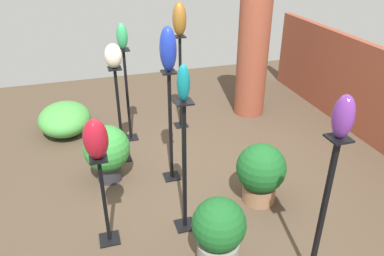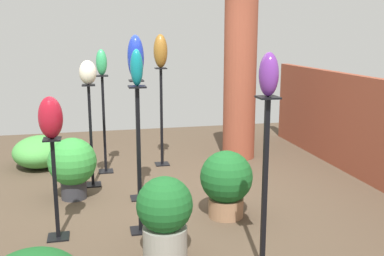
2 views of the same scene
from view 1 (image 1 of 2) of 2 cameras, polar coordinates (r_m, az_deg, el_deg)
name	(u,v)px [view 1 (image 1 of 2)]	position (r m, az deg, el deg)	size (l,w,h in m)	color
ground_plane	(189,179)	(4.73, -0.43, -7.79)	(8.00, 8.00, 0.00)	#4C3D2D
brick_pillar	(254,42)	(6.07, 9.37, 12.76)	(0.50, 0.50, 2.41)	brown
pedestal_ruby	(105,205)	(3.73, -13.13, -11.39)	(0.20, 0.20, 0.97)	black
pedestal_ivory	(120,120)	(4.91, -10.95, 1.25)	(0.20, 0.20, 1.30)	black
pedestal_teal	(184,174)	(3.67, -1.17, -6.99)	(0.20, 0.20, 1.44)	black
pedestal_cobalt	(171,132)	(4.43, -3.28, -0.62)	(0.20, 0.20, 1.40)	black
pedestal_jade	(128,100)	(5.40, -9.78, 4.26)	(0.20, 0.20, 1.36)	black
pedestal_bronze	(180,87)	(5.69, -1.77, 6.31)	(0.20, 0.20, 1.43)	black
pedestal_violet	(321,220)	(3.32, 19.11, -13.07)	(0.20, 0.20, 1.44)	black
art_vase_ruby	(96,139)	(3.33, -14.47, -1.66)	(0.20, 0.22, 0.39)	maroon
art_vase_ivory	(113,56)	(4.60, -11.91, 10.71)	(0.20, 0.21, 0.29)	beige
art_vase_teal	(183,83)	(3.22, -1.33, 6.86)	(0.13, 0.12, 0.34)	#0F727A
art_vase_cobalt	(168,49)	(4.04, -3.67, 11.92)	(0.20, 0.18, 0.50)	#192D9E
art_vase_jade	(122,36)	(5.11, -10.61, 13.57)	(0.13, 0.15, 0.35)	#2D9356
art_vase_bronze	(179,19)	(5.40, -1.93, 16.24)	(0.20, 0.20, 0.47)	brown
art_vase_violet	(343,117)	(2.82, 22.06, 1.62)	(0.17, 0.15, 0.33)	#6B2D8C
potted_plant_walkway_edge	(107,151)	(4.62, -12.83, -3.38)	(0.56, 0.56, 0.73)	#2D2D33
potted_plant_near_pillar	(219,232)	(3.45, 4.08, -15.57)	(0.48, 0.48, 0.73)	gray
potted_plant_back_center	(261,172)	(4.25, 10.43, -6.55)	(0.55, 0.55, 0.71)	#936B4C
foliage_bed_west	(65,119)	(5.99, -18.83, 1.33)	(0.93, 0.77, 0.45)	#479942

